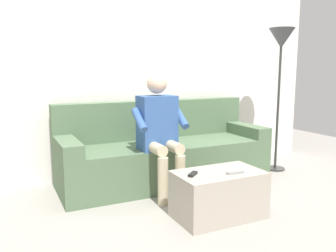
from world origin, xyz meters
The scene contains 9 objects.
ground_plane centered at (0.00, 0.60, 0.00)m, with size 8.00×8.00×0.00m, color gray.
back_wall centered at (0.00, -0.60, 1.39)m, with size 4.78×0.06×2.77m, color silver.
couch centered at (0.00, -0.13, 0.31)m, with size 2.34×0.79×0.90m.
coffee_table centered at (0.00, 0.97, 0.20)m, with size 0.75×0.44×0.40m.
person_solo_seated centered at (0.22, 0.25, 0.69)m, with size 0.51×0.51×1.22m.
remote_gray centered at (-0.09, 1.08, 0.41)m, with size 0.15×0.04×0.02m, color gray.
remote_white centered at (-0.23, 0.96, 0.41)m, with size 0.15×0.04×0.02m, color white.
remote_black centered at (0.25, 0.97, 0.41)m, with size 0.12×0.04×0.02m, color black.
floor_lamp centered at (-1.47, 0.07, 1.51)m, with size 0.31×0.31×1.75m.
Camera 1 is at (1.63, 3.35, 1.25)m, focal length 37.38 mm.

